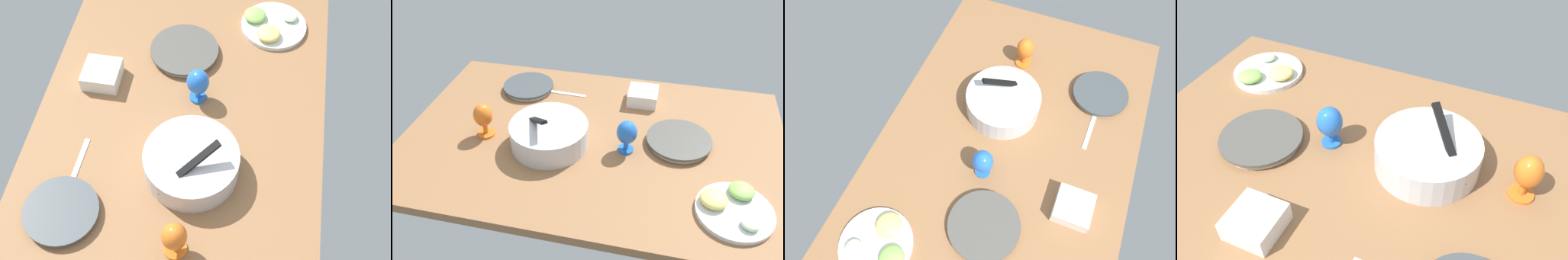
{
  "view_description": "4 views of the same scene",
  "coord_description": "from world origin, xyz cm",
  "views": [
    {
      "loc": [
        102.09,
        23.5,
        154.46
      ],
      "look_at": [
        4.83,
        7.38,
        7.75
      ],
      "focal_mm": 47.84,
      "sensor_mm": 36.0,
      "label": 1
    },
    {
      "loc": [
        -27.18,
        130.28,
        107.46
      ],
      "look_at": [
        0.87,
        5.05,
        7.75
      ],
      "focal_mm": 37.17,
      "sensor_mm": 36.0,
      "label": 2
    },
    {
      "loc": [
        -68.69,
        -15.34,
        132.42
      ],
      "look_at": [
        -1.69,
        11.35,
        7.75
      ],
      "focal_mm": 32.85,
      "sensor_mm": 36.0,
      "label": 3
    },
    {
      "loc": [
        36.63,
        -79.28,
        94.17
      ],
      "look_at": [
        -1.79,
        8.27,
        7.75
      ],
      "focal_mm": 38.47,
      "sensor_mm": 36.0,
      "label": 4
    }
  ],
  "objects": [
    {
      "name": "dinner_plate_left",
      "position": [
        -35.7,
        -3.68,
        1.53
      ],
      "size": [
        26.82,
        26.82,
        2.94
      ],
      "color": "silver",
      "rests_on": "ground_plane"
    },
    {
      "name": "hurricane_glass_orange",
      "position": [
        44.69,
        7.61,
        9.17
      ],
      "size": [
        7.92,
        7.92,
        15.16
      ],
      "color": "orange",
      "rests_on": "ground_plane"
    },
    {
      "name": "mixing_bowl",
      "position": [
        16.34,
        7.93,
        5.52
      ],
      "size": [
        31.82,
        31.82,
        18.16
      ],
      "color": "silver",
      "rests_on": "ground_plane"
    },
    {
      "name": "ground_plane",
      "position": [
        0.0,
        0.0,
        -2.0
      ],
      "size": [
        160.0,
        104.0,
        4.0
      ],
      "primitive_type": "cube",
      "color": "#8C603D"
    },
    {
      "name": "square_bowl_white",
      "position": [
        -17.51,
        -32.06,
        3.52
      ],
      "size": [
        13.56,
        13.56,
        6.32
      ],
      "color": "white",
      "rests_on": "ground_plane"
    },
    {
      "name": "hurricane_glass_blue",
      "position": [
        -14.92,
        5.02,
        8.67
      ],
      "size": [
        8.25,
        8.25,
        14.29
      ],
      "color": "blue",
      "rests_on": "ground_plane"
    },
    {
      "name": "fruit_platter",
      "position": [
        -55.2,
        28.79,
        1.84
      ],
      "size": [
        26.61,
        26.61,
        5.6
      ],
      "color": "silver",
      "rests_on": "ground_plane"
    }
  ]
}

